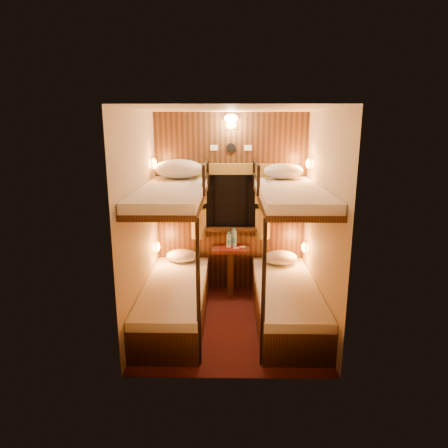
{
  "coord_description": "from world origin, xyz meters",
  "views": [
    {
      "loc": [
        -0.01,
        -4.23,
        2.25
      ],
      "look_at": [
        -0.08,
        0.15,
        1.15
      ],
      "focal_mm": 32.0,
      "sensor_mm": 36.0,
      "label": 1
    }
  ],
  "objects_px": {
    "bunk_left": "(174,275)",
    "bunk_right": "(287,276)",
    "table": "(231,264)",
    "bottle_left": "(234,239)",
    "bottle_right": "(229,241)"
  },
  "relations": [
    {
      "from": "table",
      "to": "bottle_right",
      "type": "bearing_deg",
      "value": 178.68
    },
    {
      "from": "bunk_right",
      "to": "table",
      "type": "height_order",
      "value": "bunk_right"
    },
    {
      "from": "table",
      "to": "bottle_left",
      "type": "bearing_deg",
      "value": 46.15
    },
    {
      "from": "bunk_left",
      "to": "bottle_right",
      "type": "relative_size",
      "value": 9.01
    },
    {
      "from": "bunk_left",
      "to": "bunk_right",
      "type": "relative_size",
      "value": 1.0
    },
    {
      "from": "table",
      "to": "bunk_left",
      "type": "bearing_deg",
      "value": -129.67
    },
    {
      "from": "bunk_right",
      "to": "table",
      "type": "bearing_deg",
      "value": 129.67
    },
    {
      "from": "table",
      "to": "bunk_right",
      "type": "bearing_deg",
      "value": -50.33
    },
    {
      "from": "table",
      "to": "bottle_left",
      "type": "distance_m",
      "value": 0.35
    },
    {
      "from": "table",
      "to": "bottle_right",
      "type": "height_order",
      "value": "bottle_right"
    },
    {
      "from": "bunk_left",
      "to": "bunk_right",
      "type": "height_order",
      "value": "same"
    },
    {
      "from": "bunk_left",
      "to": "bottle_left",
      "type": "height_order",
      "value": "bunk_left"
    },
    {
      "from": "bunk_right",
      "to": "bottle_right",
      "type": "bearing_deg",
      "value": 130.7
    },
    {
      "from": "bottle_left",
      "to": "bottle_right",
      "type": "relative_size",
      "value": 1.18
    },
    {
      "from": "bunk_right",
      "to": "bottle_right",
      "type": "relative_size",
      "value": 9.01
    }
  ]
}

